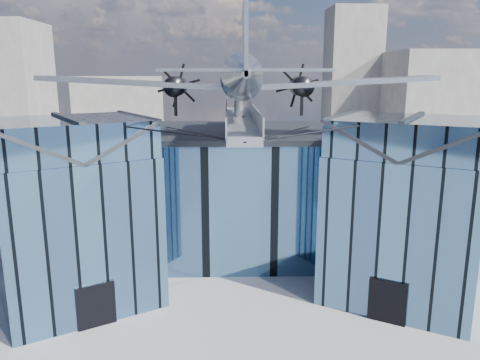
{
  "coord_description": "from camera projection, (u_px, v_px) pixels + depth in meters",
  "views": [
    {
      "loc": [
        -0.83,
        -29.39,
        14.31
      ],
      "look_at": [
        0.0,
        2.0,
        7.2
      ],
      "focal_mm": 35.0,
      "sensor_mm": 36.0,
      "label": 1
    }
  ],
  "objects": [
    {
      "name": "ground_plane",
      "position": [
        241.0,
        289.0,
        31.83
      ],
      "size": [
        120.0,
        120.0,
        0.0
      ],
      "primitive_type": "plane",
      "color": "gray"
    },
    {
      "name": "bg_towers",
      "position": [
        241.0,
        100.0,
        78.89
      ],
      "size": [
        77.0,
        24.5,
        26.0
      ],
      "color": "gray",
      "rests_on": "ground"
    },
    {
      "name": "museum",
      "position": [
        239.0,
        190.0,
        36.28
      ],
      "size": [
        32.88,
        24.5,
        17.6
      ],
      "color": "#486F94",
      "rests_on": "ground"
    }
  ]
}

